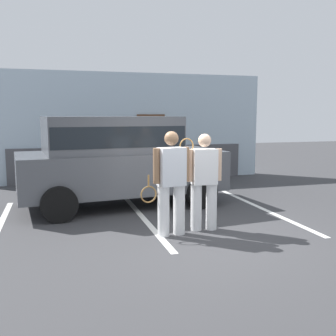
% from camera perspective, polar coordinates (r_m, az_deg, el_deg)
% --- Properties ---
extents(ground_plane, '(40.00, 40.00, 0.00)m').
position_cam_1_polar(ground_plane, '(6.91, 4.56, -9.90)').
color(ground_plane, '#38383A').
extents(parking_stripe_1, '(0.12, 4.40, 0.01)m').
position_cam_1_polar(parking_stripe_1, '(8.11, -3.65, -7.19)').
color(parking_stripe_1, silver).
rests_on(parking_stripe_1, ground_plane).
extents(parking_stripe_2, '(0.12, 4.40, 0.01)m').
position_cam_1_polar(parking_stripe_2, '(9.09, 13.56, -5.75)').
color(parking_stripe_2, silver).
rests_on(parking_stripe_2, ground_plane).
extents(house_frontage, '(8.85, 0.40, 3.40)m').
position_cam_1_polar(house_frontage, '(12.65, -5.51, 5.48)').
color(house_frontage, silver).
rests_on(house_frontage, ground_plane).
extents(parked_suv, '(4.77, 2.54, 2.05)m').
position_cam_1_polar(parked_suv, '(9.04, -7.31, 1.68)').
color(parked_suv, '#4C4F54').
rests_on(parked_suv, ground_plane).
extents(tennis_player_man, '(0.92, 0.34, 1.81)m').
position_cam_1_polar(tennis_player_man, '(6.77, 0.46, -2.07)').
color(tennis_player_man, white).
rests_on(tennis_player_man, ground_plane).
extents(tennis_player_woman, '(0.78, 0.30, 1.76)m').
position_cam_1_polar(tennis_player_woman, '(7.11, 5.23, -1.79)').
color(tennis_player_woman, white).
rests_on(tennis_player_woman, ground_plane).
extents(potted_plant_by_porch, '(0.63, 0.63, 0.82)m').
position_cam_1_polar(potted_plant_by_porch, '(12.00, 5.14, -0.10)').
color(potted_plant_by_porch, gray).
rests_on(potted_plant_by_porch, ground_plane).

